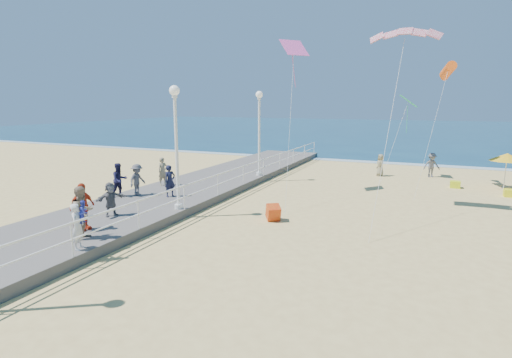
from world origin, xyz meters
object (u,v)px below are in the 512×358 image
at_px(spectator_7, 120,180).
at_px(beach_walker_c, 380,165).
at_px(beach_walker_a, 432,165).
at_px(beach_umbrella, 507,157).
at_px(spectator_0, 170,181).
at_px(woman_holding_toddler, 78,227).
at_px(toddler_held, 84,212).
at_px(box_kite, 273,214).
at_px(lamp_post_mid, 176,135).
at_px(beach_chair_right, 510,193).
at_px(spectator_2, 137,180).
at_px(lamp_post_far, 259,124).
at_px(spectator_5, 111,199).
at_px(spectator_3, 82,207).
at_px(spectator_1, 83,213).
at_px(beach_chair_left, 455,184).
at_px(spectator_6, 163,171).

height_order(spectator_7, beach_walker_c, spectator_7).
relative_size(beach_walker_a, beach_umbrella, 0.78).
bearing_deg(spectator_0, woman_holding_toddler, -142.58).
bearing_deg(beach_walker_a, beach_umbrella, -54.51).
bearing_deg(toddler_held, box_kite, -53.38).
bearing_deg(spectator_7, lamp_post_mid, -81.71).
bearing_deg(beach_chair_right, spectator_2, -152.39).
height_order(lamp_post_mid, spectator_7, lamp_post_mid).
xyz_separation_m(lamp_post_far, beach_walker_c, (6.92, 5.14, -2.90)).
distance_m(lamp_post_far, spectator_0, 7.82).
xyz_separation_m(beach_umbrella, beach_chair_right, (0.00, -2.00, -1.71)).
bearing_deg(beach_chair_right, spectator_5, -141.87).
bearing_deg(spectator_3, spectator_1, -128.38).
height_order(lamp_post_far, spectator_0, lamp_post_far).
distance_m(spectator_2, spectator_7, 0.85).
bearing_deg(beach_umbrella, woman_holding_toddler, -128.27).
xyz_separation_m(lamp_post_mid, beach_umbrella, (14.09, 12.49, -1.75)).
height_order(woman_holding_toddler, toddler_held, toddler_held).
xyz_separation_m(toddler_held, spectator_0, (-1.81, 7.06, -0.42)).
height_order(lamp_post_far, beach_umbrella, lamp_post_far).
bearing_deg(box_kite, spectator_2, 144.34).
distance_m(spectator_3, spectator_5, 1.92).
xyz_separation_m(spectator_0, beach_walker_a, (11.87, 13.28, -0.36)).
xyz_separation_m(beach_walker_a, beach_walker_c, (-3.24, -0.91, -0.07)).
distance_m(woman_holding_toddler, beach_chair_left, 20.85).
distance_m(spectator_7, beach_chair_right, 20.57).
bearing_deg(spectator_1, lamp_post_far, -5.33).
relative_size(toddler_held, beach_chair_left, 1.33).
distance_m(spectator_0, spectator_3, 5.70).
relative_size(woman_holding_toddler, box_kite, 2.49).
distance_m(spectator_7, beach_umbrella, 21.57).
height_order(lamp_post_far, woman_holding_toddler, lamp_post_far).
xyz_separation_m(box_kite, beach_umbrella, (10.08, 11.30, 1.61)).
bearing_deg(toddler_held, spectator_5, 9.54).
xyz_separation_m(spectator_2, beach_walker_c, (10.29, 12.79, -0.43)).
distance_m(toddler_held, beach_walker_c, 20.61).
relative_size(woman_holding_toddler, beach_umbrella, 0.70).
bearing_deg(spectator_2, spectator_0, -75.58).
distance_m(spectator_3, beach_umbrella, 22.62).
bearing_deg(box_kite, toddler_held, -155.54).
bearing_deg(beach_walker_c, lamp_post_mid, -54.61).
xyz_separation_m(lamp_post_far, spectator_2, (-3.38, -7.65, -2.47)).
xyz_separation_m(toddler_held, spectator_5, (-2.00, 3.23, -0.51)).
bearing_deg(woman_holding_toddler, beach_umbrella, -60.49).
bearing_deg(spectator_1, lamp_post_mid, -11.04).
bearing_deg(beach_walker_a, spectator_2, -156.08).
distance_m(lamp_post_mid, spectator_0, 3.49).
relative_size(lamp_post_mid, spectator_7, 3.17).
bearing_deg(spectator_6, beach_walker_c, -22.86).
bearing_deg(lamp_post_far, box_kite, -62.80).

